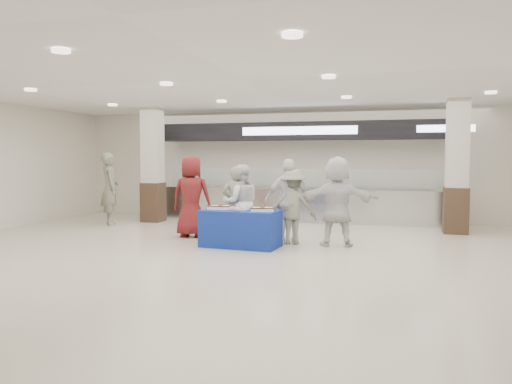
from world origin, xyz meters
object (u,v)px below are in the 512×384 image
(sheet_cake_left, at_px, (220,207))
(cupcake_tray, at_px, (239,209))
(chef_tall, at_px, (241,203))
(soldier_bg, at_px, (110,189))
(sheet_cake_right, at_px, (262,209))
(civilian_white, at_px, (337,201))
(display_table, at_px, (241,228))
(civilian_maroon, at_px, (192,197))
(soldier_a, at_px, (236,204))
(chef_short, at_px, (289,201))
(soldier_b, at_px, (292,206))

(sheet_cake_left, distance_m, cupcake_tray, 0.45)
(sheet_cake_left, height_order, chef_tall, chef_tall)
(chef_tall, distance_m, soldier_bg, 4.46)
(sheet_cake_right, relative_size, civilian_white, 0.28)
(display_table, height_order, soldier_bg, soldier_bg)
(display_table, height_order, sheet_cake_right, sheet_cake_right)
(display_table, bearing_deg, cupcake_tray, -130.78)
(display_table, distance_m, sheet_cake_left, 0.63)
(civilian_white, bearing_deg, civilian_maroon, -14.14)
(display_table, xyz_separation_m, soldier_bg, (-4.42, 2.24, 0.60))
(civilian_maroon, bearing_deg, soldier_a, 160.95)
(sheet_cake_left, bearing_deg, cupcake_tray, -13.10)
(cupcake_tray, xyz_separation_m, civilian_white, (1.89, 0.66, 0.14))
(chef_tall, xyz_separation_m, soldier_bg, (-4.19, 1.51, 0.15))
(display_table, xyz_separation_m, civilian_maroon, (-1.46, 0.89, 0.55))
(cupcake_tray, relative_size, soldier_a, 0.27)
(civilian_white, xyz_separation_m, soldier_bg, (-6.28, 1.60, 0.06))
(sheet_cake_left, bearing_deg, sheet_cake_right, -7.43)
(civilian_maroon, distance_m, chef_short, 2.34)
(civilian_maroon, xyz_separation_m, chef_tall, (1.23, -0.17, -0.10))
(sheet_cake_left, bearing_deg, chef_short, 22.91)
(chef_short, distance_m, civilian_white, 0.99)
(civilian_maroon, height_order, soldier_a, civilian_maroon)
(soldier_bg, bearing_deg, sheet_cake_left, -158.48)
(soldier_bg, bearing_deg, soldier_a, -151.09)
(sheet_cake_left, relative_size, chef_tall, 0.29)
(soldier_a, xyz_separation_m, chef_tall, (0.09, 0.09, 0.02))
(sheet_cake_right, distance_m, soldier_b, 0.83)
(chef_tall, bearing_deg, sheet_cake_right, 107.17)
(chef_tall, bearing_deg, chef_short, 150.75)
(display_table, bearing_deg, sheet_cake_right, -0.87)
(soldier_b, bearing_deg, soldier_bg, -26.49)
(cupcake_tray, relative_size, civilian_white, 0.24)
(soldier_a, height_order, chef_short, chef_short)
(civilian_white, bearing_deg, cupcake_tray, 9.59)
(sheet_cake_right, height_order, civilian_maroon, civilian_maroon)
(chef_short, xyz_separation_m, soldier_b, (0.06, 0.00, -0.11))
(civilian_maroon, height_order, civilian_white, civilian_maroon)
(sheet_cake_right, bearing_deg, civilian_maroon, 154.04)
(display_table, height_order, cupcake_tray, cupcake_tray)
(cupcake_tray, bearing_deg, soldier_a, 113.25)
(sheet_cake_right, distance_m, soldier_bg, 5.40)
(sheet_cake_right, height_order, soldier_bg, soldier_bg)
(soldier_a, relative_size, civilian_white, 0.88)
(soldier_b, bearing_deg, sheet_cake_left, 12.13)
(display_table, height_order, chef_tall, chef_tall)
(display_table, height_order, sheet_cake_left, sheet_cake_left)
(display_table, relative_size, chef_short, 0.86)
(sheet_cake_left, distance_m, chef_tall, 0.69)
(display_table, height_order, soldier_b, soldier_b)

